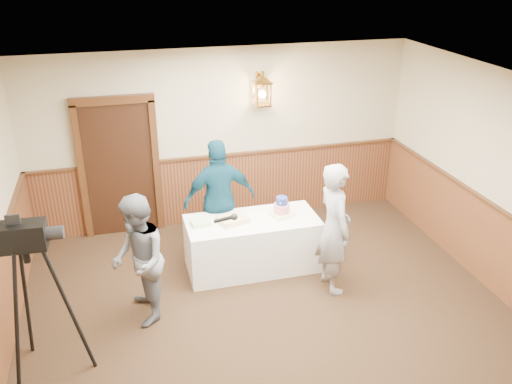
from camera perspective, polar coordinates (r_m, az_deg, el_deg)
ground at (r=6.25m, az=3.54°, el=-16.97°), size 7.00×7.00×0.00m
room_shell at (r=5.74m, az=2.00°, el=-2.65°), size 6.02×7.02×2.81m
display_table at (r=7.54m, az=-0.39°, el=-5.45°), size 1.80×0.80×0.75m
tiered_cake at (r=7.42m, az=2.71°, el=-1.75°), size 0.34×0.34×0.28m
sheet_cake_yellow at (r=7.28m, az=-2.46°, el=-2.92°), size 0.45×0.39×0.08m
sheet_cake_green at (r=7.25m, az=-5.83°, el=-3.25°), size 0.28×0.23×0.06m
interviewer at (r=6.47m, az=-12.27°, el=-7.07°), size 1.49×0.81×1.62m
baker at (r=6.94m, az=8.23°, el=-3.80°), size 0.45×0.66×1.76m
assistant_p at (r=7.65m, az=-3.84°, el=-0.77°), size 1.07×0.52×1.76m
tv_camera_rig at (r=5.97m, az=-22.01°, el=-11.52°), size 0.70×0.65×1.79m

